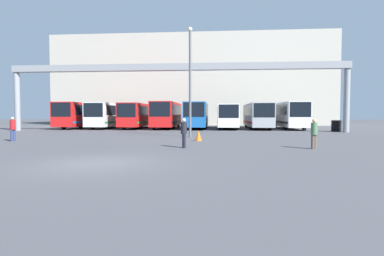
% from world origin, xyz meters
% --- Properties ---
extents(ground_plane, '(200.00, 200.00, 0.00)m').
position_xyz_m(ground_plane, '(0.00, 0.00, 0.00)').
color(ground_plane, '#47474C').
extents(building_backdrop, '(48.48, 12.00, 15.47)m').
position_xyz_m(building_backdrop, '(0.00, 45.12, 7.74)').
color(building_backdrop, '#B7B2A3').
rests_on(building_backdrop, ground).
extents(overhead_gantry, '(35.85, 0.80, 7.16)m').
position_xyz_m(overhead_gantry, '(0.00, 20.94, 6.14)').
color(overhead_gantry, gray).
rests_on(overhead_gantry, ground).
extents(bus_slot_0, '(2.62, 12.44, 3.30)m').
position_xyz_m(bus_slot_0, '(-13.52, 28.80, 1.90)').
color(bus_slot_0, red).
rests_on(bus_slot_0, ground).
extents(bus_slot_1, '(2.53, 11.31, 3.24)m').
position_xyz_m(bus_slot_1, '(-9.66, 28.24, 1.87)').
color(bus_slot_1, silver).
rests_on(bus_slot_1, ground).
extents(bus_slot_2, '(2.44, 11.34, 3.18)m').
position_xyz_m(bus_slot_2, '(-5.80, 28.25, 1.84)').
color(bus_slot_2, red).
rests_on(bus_slot_2, ground).
extents(bus_slot_3, '(2.61, 10.23, 3.34)m').
position_xyz_m(bus_slot_3, '(-1.93, 27.70, 1.92)').
color(bus_slot_3, red).
rests_on(bus_slot_3, ground).
extents(bus_slot_4, '(2.61, 10.49, 3.27)m').
position_xyz_m(bus_slot_4, '(1.93, 27.83, 1.88)').
color(bus_slot_4, '#1959A5').
rests_on(bus_slot_4, ground).
extents(bus_slot_5, '(2.45, 10.77, 3.01)m').
position_xyz_m(bus_slot_5, '(5.80, 27.97, 1.74)').
color(bus_slot_5, silver).
rests_on(bus_slot_5, ground).
extents(bus_slot_6, '(2.54, 11.50, 3.16)m').
position_xyz_m(bus_slot_6, '(9.66, 28.34, 1.82)').
color(bus_slot_6, '#999EA5').
rests_on(bus_slot_6, ground).
extents(bus_slot_7, '(2.50, 10.74, 3.27)m').
position_xyz_m(bus_slot_7, '(13.52, 27.95, 1.88)').
color(bus_slot_7, silver).
rests_on(bus_slot_7, ground).
extents(pedestrian_mid_left, '(0.33, 0.33, 1.61)m').
position_xyz_m(pedestrian_mid_left, '(2.68, 5.45, 0.85)').
color(pedestrian_mid_left, black).
rests_on(pedestrian_mid_left, ground).
extents(pedestrian_near_left, '(0.33, 0.33, 1.59)m').
position_xyz_m(pedestrian_near_left, '(9.55, 5.45, 0.84)').
color(pedestrian_near_left, brown).
rests_on(pedestrian_near_left, ground).
extents(pedestrian_far_center, '(0.34, 0.34, 1.65)m').
position_xyz_m(pedestrian_far_center, '(-9.34, 8.52, 0.88)').
color(pedestrian_far_center, navy).
rests_on(pedestrian_far_center, ground).
extents(traffic_cone, '(0.46, 0.46, 0.71)m').
position_xyz_m(traffic_cone, '(3.21, 9.94, 0.36)').
color(traffic_cone, orange).
rests_on(traffic_cone, ground).
extents(tire_stack, '(1.04, 1.04, 1.20)m').
position_xyz_m(tire_stack, '(17.11, 22.11, 0.60)').
color(tire_stack, black).
rests_on(tire_stack, ground).
extents(lamp_post, '(0.36, 0.36, 8.71)m').
position_xyz_m(lamp_post, '(2.35, 13.13, 4.72)').
color(lamp_post, '#595B60').
rests_on(lamp_post, ground).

